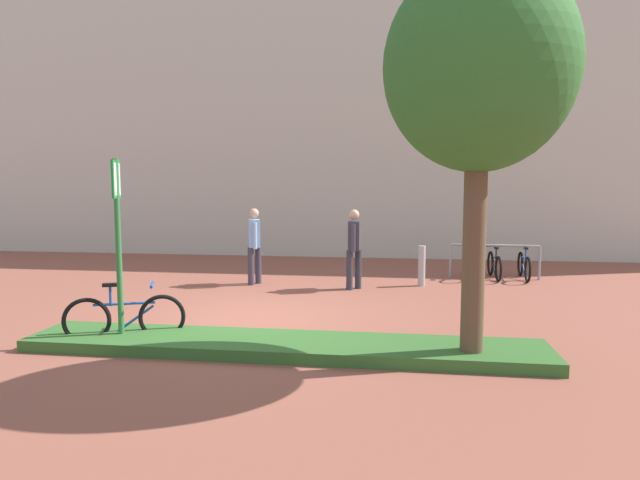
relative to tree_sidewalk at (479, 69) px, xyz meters
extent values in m
plane|color=brown|center=(-3.27, 1.84, -3.60)|extent=(60.00, 60.00, 0.00)
cube|color=beige|center=(-3.27, 10.48, 1.40)|extent=(28.00, 1.20, 10.00)
cube|color=#336028|center=(-2.45, 0.14, -3.52)|extent=(7.00, 1.10, 0.16)
cylinder|color=brown|center=(0.00, 0.00, -2.24)|extent=(0.28, 0.28, 2.72)
ellipsoid|color=#2D6628|center=(0.00, 0.00, 0.04)|extent=(2.29, 2.29, 2.52)
cylinder|color=#2D7238|center=(-4.75, 0.14, -2.31)|extent=(0.08, 0.08, 2.59)
cube|color=#198C33|center=(-4.75, 0.14, -1.29)|extent=(0.12, 0.36, 0.52)
cube|color=white|center=(-4.75, 0.14, -1.29)|extent=(0.11, 0.30, 0.44)
torus|color=black|center=(-5.24, 0.09, -3.27)|extent=(0.64, 0.29, 0.66)
torus|color=black|center=(-4.29, 0.46, -3.27)|extent=(0.64, 0.29, 0.66)
cylinder|color=#194CA5|center=(-4.77, 0.28, -3.05)|extent=(0.79, 0.33, 0.04)
cylinder|color=#194CA5|center=(-4.67, 0.31, -3.30)|extent=(0.58, 0.25, 0.44)
cylinder|color=#194CA5|center=(-4.94, 0.21, -2.93)|extent=(0.04, 0.04, 0.28)
cube|color=black|center=(-4.94, 0.21, -2.77)|extent=(0.22, 0.15, 0.05)
cylinder|color=#194CA5|center=(-4.40, 0.42, -2.79)|extent=(0.19, 0.41, 0.04)
cylinder|color=#99999E|center=(0.37, 6.61, -3.20)|extent=(0.06, 0.06, 0.80)
cylinder|color=#99999E|center=(2.41, 6.47, -3.20)|extent=(0.06, 0.06, 0.80)
cylinder|color=#99999E|center=(1.39, 6.54, -2.80)|extent=(2.05, 0.20, 0.06)
torus|color=black|center=(0.66, 6.09, -3.30)|extent=(0.12, 0.61, 0.61)
torus|color=black|center=(0.76, 7.03, -3.30)|extent=(0.12, 0.61, 0.61)
cylinder|color=silver|center=(0.71, 6.56, -3.09)|extent=(0.11, 0.77, 0.03)
cylinder|color=silver|center=(0.72, 6.65, -3.33)|extent=(0.09, 0.56, 0.40)
cylinder|color=silver|center=(0.69, 6.39, -2.98)|extent=(0.03, 0.03, 0.26)
cube|color=black|center=(0.69, 6.39, -2.84)|extent=(0.09, 0.19, 0.05)
cylinder|color=silver|center=(0.75, 6.91, -2.86)|extent=(0.39, 0.08, 0.04)
torus|color=black|center=(1.40, 6.05, -3.30)|extent=(0.07, 0.61, 0.61)
torus|color=black|center=(1.38, 6.99, -3.30)|extent=(0.07, 0.61, 0.61)
cylinder|color=black|center=(1.39, 6.52, -3.09)|extent=(0.05, 0.77, 0.03)
cylinder|color=black|center=(1.39, 6.61, -3.33)|extent=(0.05, 0.56, 0.40)
cylinder|color=black|center=(1.39, 6.35, -2.98)|extent=(0.03, 0.03, 0.26)
cube|color=black|center=(1.39, 6.35, -2.84)|extent=(0.08, 0.19, 0.05)
cylinder|color=black|center=(1.38, 6.87, -2.86)|extent=(0.39, 0.05, 0.04)
torus|color=black|center=(2.06, 6.05, -3.30)|extent=(0.08, 0.61, 0.61)
torus|color=black|center=(2.10, 6.99, -3.30)|extent=(0.08, 0.61, 0.61)
cylinder|color=#194CA5|center=(2.08, 6.52, -3.09)|extent=(0.07, 0.77, 0.03)
cylinder|color=#194CA5|center=(2.08, 6.61, -3.33)|extent=(0.06, 0.56, 0.40)
cylinder|color=#194CA5|center=(2.07, 6.35, -2.98)|extent=(0.03, 0.03, 0.26)
cube|color=black|center=(2.07, 6.35, -2.84)|extent=(0.08, 0.19, 0.05)
cylinder|color=#194CA5|center=(2.09, 6.88, -2.86)|extent=(0.39, 0.05, 0.04)
cylinder|color=#ADADB2|center=(-0.38, 5.30, -3.15)|extent=(0.16, 0.16, 0.90)
cylinder|color=#383342|center=(-4.18, 4.86, -3.18)|extent=(0.14, 0.14, 0.85)
cylinder|color=#383342|center=(-4.07, 5.09, -3.18)|extent=(0.14, 0.14, 0.85)
cube|color=#8CB2E5|center=(-4.12, 4.98, -2.44)|extent=(0.36, 0.46, 0.62)
cylinder|color=#8CB2E5|center=(-4.04, 4.73, -2.47)|extent=(0.09, 0.09, 0.59)
cylinder|color=#8CB2E5|center=(-4.20, 5.22, -2.47)|extent=(0.09, 0.09, 0.59)
sphere|color=tan|center=(-4.12, 4.98, -1.99)|extent=(0.22, 0.22, 0.22)
cylinder|color=#2D2D38|center=(-1.76, 4.79, -3.18)|extent=(0.14, 0.14, 0.85)
cylinder|color=#2D2D38|center=(-1.93, 4.61, -3.18)|extent=(0.14, 0.14, 0.85)
cube|color=#383342|center=(-1.85, 4.70, -2.44)|extent=(0.25, 0.40, 0.62)
cylinder|color=#383342|center=(-1.85, 4.96, -2.47)|extent=(0.09, 0.09, 0.59)
cylinder|color=#383342|center=(-1.84, 4.44, -2.47)|extent=(0.09, 0.09, 0.59)
sphere|color=tan|center=(-1.85, 4.70, -1.99)|extent=(0.22, 0.22, 0.22)
camera|label=1|loc=(-0.94, -6.81, -1.39)|focal=30.36mm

